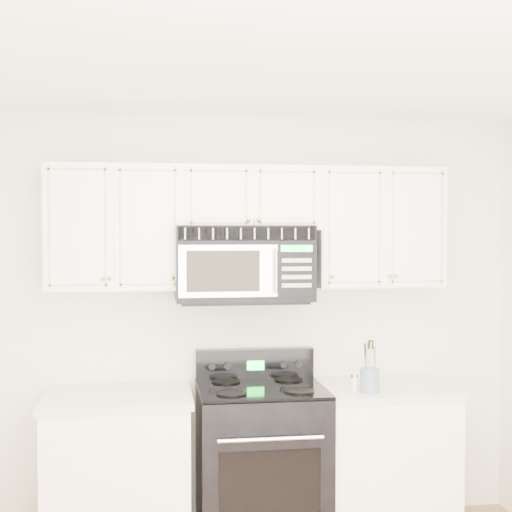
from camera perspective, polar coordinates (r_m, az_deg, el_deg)
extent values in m
cube|color=white|center=(2.93, 3.82, 16.31)|extent=(3.50, 3.50, 0.01)
cube|color=white|center=(4.61, -0.81, -5.14)|extent=(3.50, 0.01, 2.60)
cube|color=white|center=(4.46, -10.95, -16.78)|extent=(0.82, 0.63, 0.88)
cube|color=silver|center=(4.33, -11.00, -11.01)|extent=(0.86, 0.65, 0.04)
cube|color=white|center=(4.67, 9.91, -15.90)|extent=(0.82, 0.63, 0.88)
cube|color=silver|center=(4.55, 9.94, -10.38)|extent=(0.86, 0.65, 0.04)
cube|color=black|center=(4.49, 0.42, -16.35)|extent=(0.76, 0.65, 0.92)
cube|color=black|center=(4.18, 1.14, -17.89)|extent=(0.58, 0.01, 0.40)
cylinder|color=silver|center=(4.07, 1.20, -14.44)|extent=(0.60, 0.02, 0.02)
cube|color=black|center=(4.36, 0.43, -10.55)|extent=(0.76, 0.65, 0.02)
cube|color=black|center=(4.62, -0.11, -8.64)|extent=(0.76, 0.08, 0.20)
cube|color=#14FF33|center=(4.57, -0.03, -8.75)|extent=(0.11, 0.00, 0.06)
cube|color=white|center=(4.37, -11.26, 2.26)|extent=(0.80, 0.33, 0.75)
cube|color=white|center=(4.59, 9.67, 2.26)|extent=(0.80, 0.33, 0.75)
cube|color=white|center=(4.41, -0.54, 4.63)|extent=(0.84, 0.33, 0.39)
sphere|color=tan|center=(4.19, -11.63, -1.77)|extent=(0.03, 0.03, 0.03)
sphere|color=tan|center=(4.19, -6.71, -1.75)|extent=(0.03, 0.03, 0.03)
sphere|color=tan|center=(4.32, 6.13, -1.63)|extent=(0.03, 0.03, 0.03)
sphere|color=tan|center=(4.43, 10.65, -1.56)|extent=(0.03, 0.03, 0.03)
sphere|color=tan|center=(4.22, -0.59, 2.92)|extent=(0.03, 0.03, 0.03)
sphere|color=tan|center=(4.22, 0.21, 2.91)|extent=(0.03, 0.03, 0.03)
cylinder|color=#B42000|center=(4.22, -0.13, 2.11)|extent=(0.01, 0.00, 0.12)
sphere|color=tan|center=(4.22, -0.13, 1.24)|extent=(0.04, 0.04, 0.04)
cube|color=black|center=(4.36, -1.03, -0.54)|extent=(0.83, 0.41, 0.46)
cube|color=#BFB8A1|center=(4.16, -0.68, 1.81)|extent=(0.81, 0.01, 0.08)
cube|color=silver|center=(4.14, -2.23, -1.21)|extent=(0.58, 0.01, 0.31)
cube|color=black|center=(4.13, -2.63, -1.22)|extent=(0.43, 0.01, 0.24)
cube|color=black|center=(4.20, 3.26, -1.17)|extent=(0.23, 0.01, 0.31)
cube|color=#14FF33|center=(4.19, 3.28, 0.61)|extent=(0.19, 0.00, 0.04)
cylinder|color=silver|center=(4.14, 1.61, -1.21)|extent=(0.02, 0.02, 0.26)
cylinder|color=slate|center=(4.32, 9.08, -9.79)|extent=(0.11, 0.11, 0.14)
cylinder|color=tan|center=(4.32, 9.49, -8.83)|extent=(0.01, 0.01, 0.25)
cylinder|color=black|center=(4.32, 8.77, -8.67)|extent=(0.01, 0.01, 0.27)
cylinder|color=tan|center=(4.27, 8.99, -8.68)|extent=(0.01, 0.01, 0.29)
cylinder|color=black|center=(4.32, 9.48, -8.83)|extent=(0.01, 0.01, 0.25)
cylinder|color=tan|center=(4.32, 8.77, -8.67)|extent=(0.01, 0.01, 0.27)
cylinder|color=silver|center=(4.34, 7.89, -10.12)|extent=(0.04, 0.04, 0.09)
cylinder|color=silver|center=(4.33, 7.89, -9.46)|extent=(0.04, 0.04, 0.02)
cylinder|color=silver|center=(4.35, 7.92, -10.16)|extent=(0.04, 0.04, 0.08)
cylinder|color=silver|center=(4.34, 7.93, -9.56)|extent=(0.04, 0.04, 0.01)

